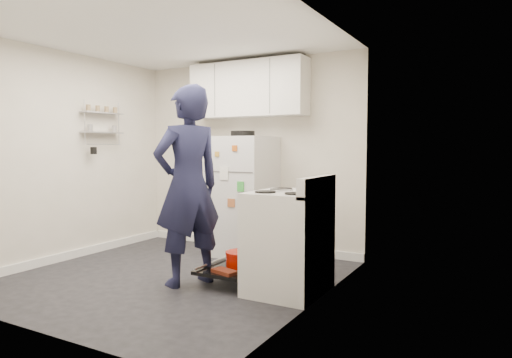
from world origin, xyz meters
The scene contains 7 objects.
room centered at (-0.03, 0.03, 1.21)m, with size 3.21×3.21×2.51m.
electric_range centered at (1.26, 0.15, 0.47)m, with size 0.66×0.76×1.10m.
open_oven_door centered at (0.71, 0.16, 0.20)m, with size 0.55×0.70×0.24m.
refrigerator centered at (0.13, 1.25, 0.75)m, with size 0.72×0.74×1.57m.
upper_cabinets centered at (0.10, 1.43, 2.10)m, with size 1.60×0.33×0.70m, color silver.
wall_shelf_rack centered at (-1.52, 0.49, 1.68)m, with size 0.14×0.60×0.61m.
person centered at (0.30, -0.10, 0.98)m, with size 0.72×0.47×1.97m, color #191A37.
Camera 1 is at (3.06, -3.68, 1.36)m, focal length 32.00 mm.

